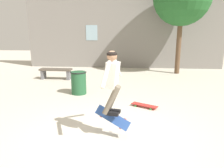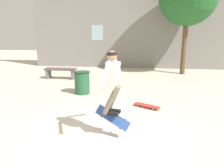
{
  "view_description": "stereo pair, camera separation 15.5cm",
  "coord_description": "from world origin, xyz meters",
  "px_view_note": "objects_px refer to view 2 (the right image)",
  "views": [
    {
      "loc": [
        0.49,
        -4.41,
        2.25
      ],
      "look_at": [
        0.1,
        -0.05,
        1.17
      ],
      "focal_mm": 35.0,
      "sensor_mm": 36.0,
      "label": 1
    },
    {
      "loc": [
        0.65,
        -4.39,
        2.25
      ],
      "look_at": [
        0.1,
        -0.05,
        1.17
      ],
      "focal_mm": 35.0,
      "sensor_mm": 36.0,
      "label": 2
    }
  ],
  "objects_px": {
    "park_bench": "(61,71)",
    "skateboard_flipping": "(113,118)",
    "skater": "(112,77)",
    "skateboard_resting": "(147,106)",
    "trash_bin": "(82,82)"
  },
  "relations": [
    {
      "from": "skateboard_flipping",
      "to": "skateboard_resting",
      "type": "height_order",
      "value": "skateboard_flipping"
    },
    {
      "from": "park_bench",
      "to": "skateboard_resting",
      "type": "xyz_separation_m",
      "value": [
        3.96,
        -3.59,
        -0.29
      ]
    },
    {
      "from": "trash_bin",
      "to": "skateboard_resting",
      "type": "xyz_separation_m",
      "value": [
        2.3,
        -1.27,
        -0.36
      ]
    },
    {
      "from": "skateboard_flipping",
      "to": "skateboard_resting",
      "type": "bearing_deg",
      "value": 86.2
    },
    {
      "from": "skater",
      "to": "skateboard_resting",
      "type": "bearing_deg",
      "value": 78.54
    },
    {
      "from": "skateboard_resting",
      "to": "skateboard_flipping",
      "type": "bearing_deg",
      "value": -83.5
    },
    {
      "from": "park_bench",
      "to": "skateboard_flipping",
      "type": "xyz_separation_m",
      "value": [
        3.17,
        -5.5,
        0.07
      ]
    },
    {
      "from": "trash_bin",
      "to": "skateboard_resting",
      "type": "height_order",
      "value": "trash_bin"
    },
    {
      "from": "park_bench",
      "to": "trash_bin",
      "type": "distance_m",
      "value": 2.85
    },
    {
      "from": "skater",
      "to": "skateboard_flipping",
      "type": "xyz_separation_m",
      "value": [
        0.01,
        -0.0,
        -0.88
      ]
    },
    {
      "from": "park_bench",
      "to": "skateboard_resting",
      "type": "bearing_deg",
      "value": -40.72
    },
    {
      "from": "trash_bin",
      "to": "skateboard_flipping",
      "type": "relative_size",
      "value": 1.02
    },
    {
      "from": "skateboard_resting",
      "to": "park_bench",
      "type": "bearing_deg",
      "value": 166.95
    },
    {
      "from": "park_bench",
      "to": "skater",
      "type": "height_order",
      "value": "skater"
    },
    {
      "from": "park_bench",
      "to": "skateboard_flipping",
      "type": "distance_m",
      "value": 6.35
    }
  ]
}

